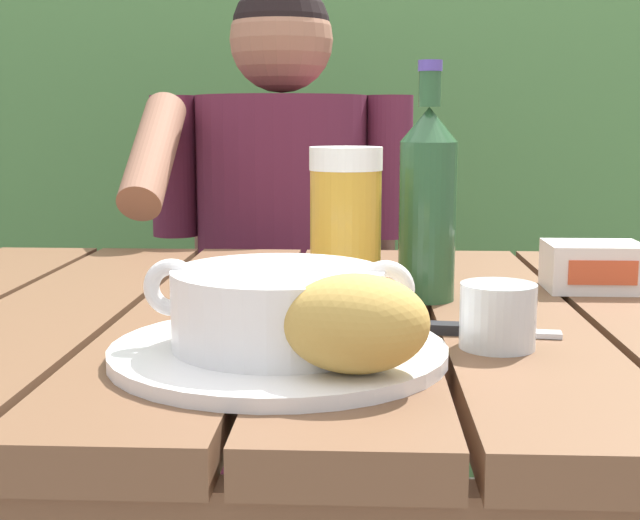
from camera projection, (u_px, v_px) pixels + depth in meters
name	position (u px, v px, depth m)	size (l,w,h in m)	color
dining_table	(352.00, 390.00, 0.97)	(1.46, 0.84, 0.77)	brown
hedge_backdrop	(363.00, 106.00, 2.57)	(3.52, 0.84, 2.05)	#4A7940
chair_near_diner	(290.00, 364.00, 1.85)	(0.45, 0.41, 0.92)	brown
person_eating	(279.00, 257.00, 1.62)	(0.48, 0.47, 1.23)	#591F36
serving_plate	(279.00, 352.00, 0.75)	(0.29, 0.29, 0.01)	white
soup_bowl	(278.00, 306.00, 0.74)	(0.23, 0.18, 0.07)	white
bread_roll	(356.00, 323.00, 0.66)	(0.11, 0.08, 0.08)	#BF9544
beer_glass	(346.00, 226.00, 0.96)	(0.08, 0.08, 0.17)	gold
beer_bottle	(428.00, 201.00, 0.98)	(0.06, 0.06, 0.27)	#2A522F
water_glass_small	(498.00, 316.00, 0.78)	(0.07, 0.07, 0.06)	silver
butter_tub	(593.00, 267.00, 1.05)	(0.11, 0.09, 0.06)	white
table_knife	(461.00, 330.00, 0.84)	(0.15, 0.04, 0.01)	silver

